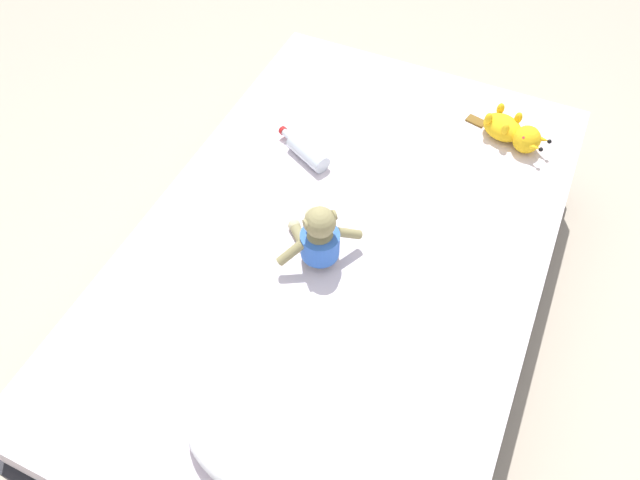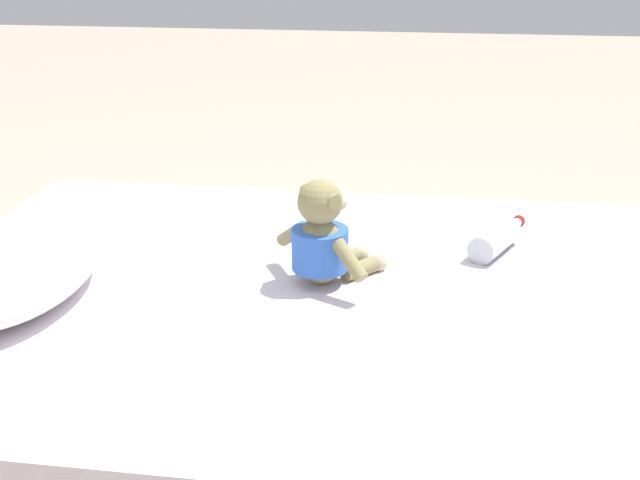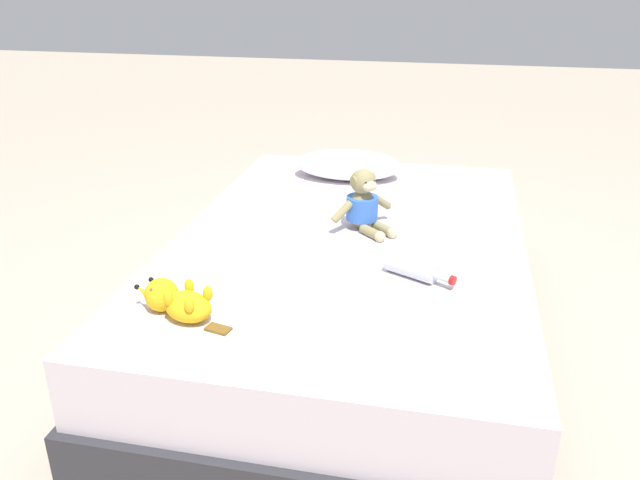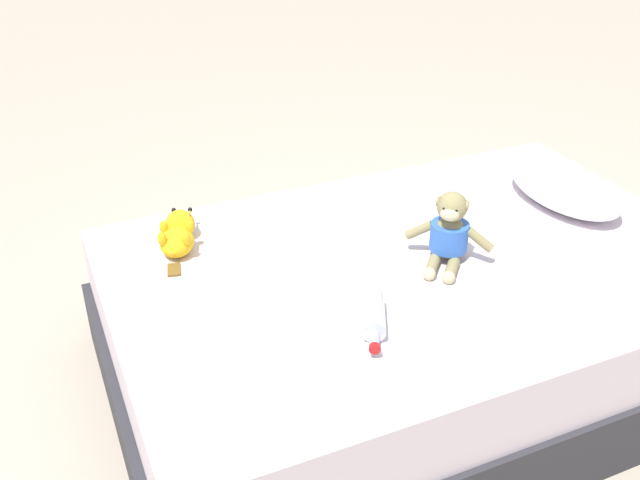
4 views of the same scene
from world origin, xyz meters
The scene contains 6 objects.
ground_plane centered at (0.00, 0.00, 0.00)m, with size 16.00×16.00×0.00m, color #B7A893.
bed centered at (0.00, 0.00, 0.23)m, with size 1.31×2.02×0.48m.
pillow centered at (-0.13, 0.69, 0.54)m, with size 0.51×0.30×0.13m.
plush_monkey centered at (0.04, 0.08, 0.57)m, with size 0.26×0.26×0.24m.
plush_yellow_creature centered at (-0.39, -0.69, 0.52)m, with size 0.32×0.18×0.10m.
glass_bottle centered at (0.26, -0.30, 0.51)m, with size 0.24×0.15×0.07m.
Camera 3 is at (0.35, -2.18, 1.42)m, focal length 35.74 mm.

